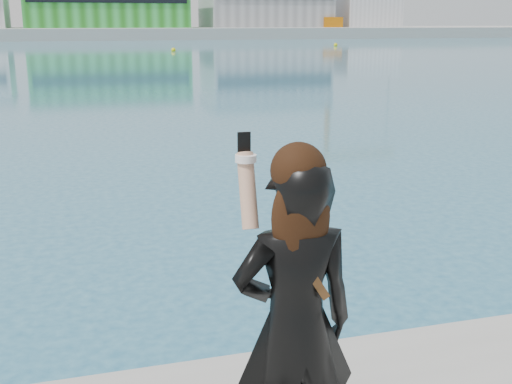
% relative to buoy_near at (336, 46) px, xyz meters
% --- Properties ---
extents(far_quay, '(320.00, 40.00, 2.00)m').
position_rel_buoy_near_xyz_m(far_quay, '(-34.24, 52.60, 1.00)').
color(far_quay, '#9E9E99').
rests_on(far_quay, ground).
extents(ancillary_shed, '(12.00, 10.00, 6.00)m').
position_rel_buoy_near_xyz_m(ancillary_shed, '(27.76, 48.60, 5.00)').
color(ancillary_shed, silver).
rests_on(ancillary_shed, far_quay).
extents(flagpole_right, '(1.28, 0.16, 8.00)m').
position_rel_buoy_near_xyz_m(flagpole_right, '(-12.14, 43.60, 6.54)').
color(flagpole_right, silver).
rests_on(flagpole_right, far_quay).
extents(buoy_near, '(0.50, 0.50, 0.50)m').
position_rel_buoy_near_xyz_m(buoy_near, '(0.00, 0.00, 0.00)').
color(buoy_near, yellow).
rests_on(buoy_near, ground).
extents(buoy_extra, '(0.50, 0.50, 0.50)m').
position_rel_buoy_near_xyz_m(buoy_extra, '(-23.14, -9.36, 0.00)').
color(buoy_extra, yellow).
rests_on(buoy_extra, ground).
extents(woman, '(0.66, 0.45, 1.86)m').
position_rel_buoy_near_xyz_m(woman, '(-33.57, -77.75, 1.74)').
color(woman, black).
rests_on(woman, near_quay).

